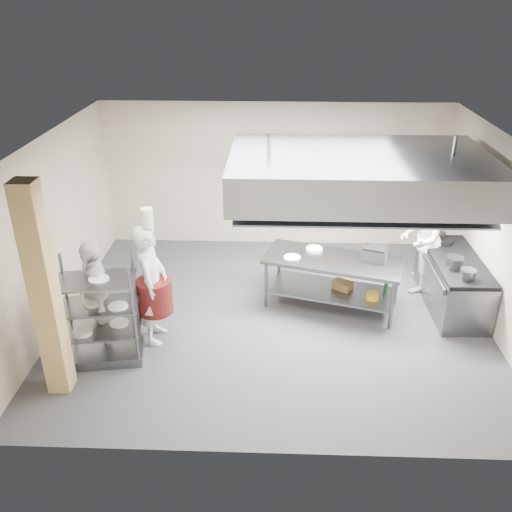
{
  "coord_description": "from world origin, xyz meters",
  "views": [
    {
      "loc": [
        0.01,
        -7.74,
        4.97
      ],
      "look_at": [
        -0.29,
        0.2,
        1.04
      ],
      "focal_mm": 38.0,
      "sensor_mm": 36.0,
      "label": 1
    }
  ],
  "objects_px": {
    "pass_rack": "(100,311)",
    "cooking_range": "(452,284)",
    "chef_head": "(152,284)",
    "island": "(332,282)",
    "griddle": "(374,254)",
    "chef_line": "(420,239)",
    "chef_plating": "(97,296)",
    "stockpot": "(455,262)"
  },
  "relations": [
    {
      "from": "pass_rack",
      "to": "chef_plating",
      "type": "xyz_separation_m",
      "value": [
        -0.12,
        0.27,
        0.08
      ]
    },
    {
      "from": "chef_line",
      "to": "chef_plating",
      "type": "xyz_separation_m",
      "value": [
        -5.2,
        -2.05,
        -0.09
      ]
    },
    {
      "from": "chef_head",
      "to": "griddle",
      "type": "height_order",
      "value": "chef_head"
    },
    {
      "from": "pass_rack",
      "to": "chef_plating",
      "type": "distance_m",
      "value": 0.3
    },
    {
      "from": "chef_plating",
      "to": "chef_head",
      "type": "bearing_deg",
      "value": 85.06
    },
    {
      "from": "stockpot",
      "to": "griddle",
      "type": "bearing_deg",
      "value": 169.47
    },
    {
      "from": "griddle",
      "to": "stockpot",
      "type": "relative_size",
      "value": 1.47
    },
    {
      "from": "island",
      "to": "chef_head",
      "type": "height_order",
      "value": "chef_head"
    },
    {
      "from": "chef_head",
      "to": "chef_line",
      "type": "distance_m",
      "value": 4.78
    },
    {
      "from": "chef_plating",
      "to": "pass_rack",
      "type": "bearing_deg",
      "value": 0.04
    },
    {
      "from": "island",
      "to": "chef_plating",
      "type": "distance_m",
      "value": 3.87
    },
    {
      "from": "chef_head",
      "to": "griddle",
      "type": "bearing_deg",
      "value": -74.91
    },
    {
      "from": "cooking_range",
      "to": "stockpot",
      "type": "xyz_separation_m",
      "value": [
        -0.15,
        -0.33,
        0.58
      ]
    },
    {
      "from": "pass_rack",
      "to": "chef_plating",
      "type": "bearing_deg",
      "value": 105.32
    },
    {
      "from": "pass_rack",
      "to": "cooking_range",
      "type": "distance_m",
      "value": 5.83
    },
    {
      "from": "island",
      "to": "chef_head",
      "type": "distance_m",
      "value": 3.07
    },
    {
      "from": "island",
      "to": "stockpot",
      "type": "bearing_deg",
      "value": 9.46
    },
    {
      "from": "cooking_range",
      "to": "chef_line",
      "type": "relative_size",
      "value": 1.01
    },
    {
      "from": "chef_line",
      "to": "stockpot",
      "type": "xyz_separation_m",
      "value": [
        0.33,
        -0.93,
        0.01
      ]
    },
    {
      "from": "chef_head",
      "to": "chef_plating",
      "type": "relative_size",
      "value": 1.07
    },
    {
      "from": "pass_rack",
      "to": "griddle",
      "type": "bearing_deg",
      "value": 11.88
    },
    {
      "from": "chef_line",
      "to": "stockpot",
      "type": "distance_m",
      "value": 0.99
    },
    {
      "from": "cooking_range",
      "to": "chef_plating",
      "type": "height_order",
      "value": "chef_plating"
    },
    {
      "from": "cooking_range",
      "to": "griddle",
      "type": "height_order",
      "value": "griddle"
    },
    {
      "from": "stockpot",
      "to": "pass_rack",
      "type": "bearing_deg",
      "value": -165.6
    },
    {
      "from": "island",
      "to": "chef_plating",
      "type": "relative_size",
      "value": 1.26
    },
    {
      "from": "pass_rack",
      "to": "stockpot",
      "type": "distance_m",
      "value": 5.58
    },
    {
      "from": "chef_head",
      "to": "chef_line",
      "type": "bearing_deg",
      "value": -70.15
    },
    {
      "from": "chef_head",
      "to": "chef_line",
      "type": "xyz_separation_m",
      "value": [
        4.43,
        1.78,
        0.02
      ]
    },
    {
      "from": "stockpot",
      "to": "chef_line",
      "type": "bearing_deg",
      "value": 109.36
    },
    {
      "from": "cooking_range",
      "to": "island",
      "type": "bearing_deg",
      "value": -177.27
    },
    {
      "from": "griddle",
      "to": "stockpot",
      "type": "height_order",
      "value": "griddle"
    },
    {
      "from": "chef_head",
      "to": "chef_plating",
      "type": "height_order",
      "value": "chef_head"
    },
    {
      "from": "chef_head",
      "to": "stockpot",
      "type": "height_order",
      "value": "chef_head"
    },
    {
      "from": "chef_line",
      "to": "cooking_range",
      "type": "bearing_deg",
      "value": 59.09
    },
    {
      "from": "cooking_range",
      "to": "chef_plating",
      "type": "xyz_separation_m",
      "value": [
        -5.68,
        -1.45,
        0.48
      ]
    },
    {
      "from": "pass_rack",
      "to": "chef_head",
      "type": "xyz_separation_m",
      "value": [
        0.64,
        0.54,
        0.15
      ]
    },
    {
      "from": "chef_head",
      "to": "chef_plating",
      "type": "xyz_separation_m",
      "value": [
        -0.77,
        -0.28,
        -0.07
      ]
    },
    {
      "from": "chef_line",
      "to": "griddle",
      "type": "distance_m",
      "value": 1.16
    },
    {
      "from": "island",
      "to": "chef_line",
      "type": "height_order",
      "value": "chef_line"
    },
    {
      "from": "chef_head",
      "to": "island",
      "type": "bearing_deg",
      "value": -71.16
    },
    {
      "from": "island",
      "to": "griddle",
      "type": "distance_m",
      "value": 0.87
    }
  ]
}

